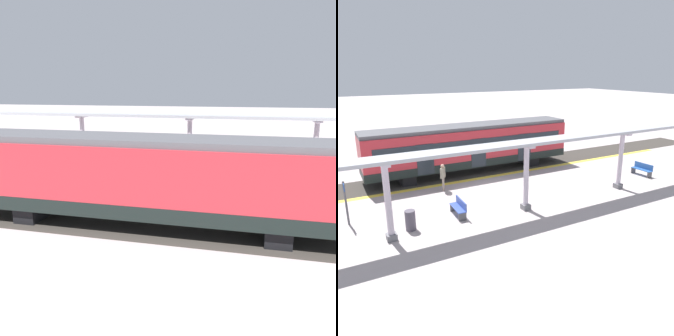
% 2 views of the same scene
% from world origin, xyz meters
% --- Properties ---
extents(ground_plane, '(176.00, 176.00, 0.00)m').
position_xyz_m(ground_plane, '(0.00, 0.00, 0.00)').
color(ground_plane, '#ADA19F').
extents(tactile_edge_strip, '(0.44, 35.48, 0.01)m').
position_xyz_m(tactile_edge_strip, '(-3.12, 0.00, 0.00)').
color(tactile_edge_strip, yellow).
rests_on(tactile_edge_strip, ground).
extents(trackbed, '(3.20, 47.48, 0.01)m').
position_xyz_m(trackbed, '(-4.94, 0.00, 0.00)').
color(trackbed, '#38332D').
rests_on(trackbed, ground).
extents(train_near_carriage, '(2.65, 14.98, 3.48)m').
position_xyz_m(train_near_carriage, '(-4.94, 0.32, 1.84)').
color(train_near_carriage, '#BB2831').
rests_on(train_near_carriage, ground).
extents(canopy_pillar_second, '(1.10, 0.44, 3.57)m').
position_xyz_m(canopy_pillar_second, '(2.89, -6.90, 1.81)').
color(canopy_pillar_second, slate).
rests_on(canopy_pillar_second, ground).
extents(canopy_pillar_third, '(1.10, 0.44, 3.57)m').
position_xyz_m(canopy_pillar_third, '(2.89, 0.07, 1.81)').
color(canopy_pillar_third, slate).
rests_on(canopy_pillar_third, ground).
extents(canopy_pillar_fourth, '(1.10, 0.44, 3.57)m').
position_xyz_m(canopy_pillar_fourth, '(2.89, 6.99, 1.81)').
color(canopy_pillar_fourth, slate).
rests_on(canopy_pillar_fourth, ground).
extents(canopy_beam, '(1.20, 28.39, 0.16)m').
position_xyz_m(canopy_beam, '(2.89, 0.14, 3.65)').
color(canopy_beam, '#A8AAB2').
rests_on(canopy_beam, canopy_pillar_nearest).
extents(bench_near_end, '(1.52, 0.50, 0.86)m').
position_xyz_m(bench_near_end, '(1.91, -3.34, 0.44)').
color(bench_near_end, '#3750A5').
rests_on(bench_near_end, ground).
extents(bench_mid_platform, '(1.51, 0.49, 0.86)m').
position_xyz_m(bench_mid_platform, '(1.81, 10.54, 0.44)').
color(bench_mid_platform, '#2A589F').
rests_on(bench_mid_platform, ground).
extents(trash_bin, '(0.48, 0.48, 0.97)m').
position_xyz_m(trash_bin, '(2.32, -5.92, 0.48)').
color(trash_bin, '#4E4855').
rests_on(trash_bin, ground).
extents(passenger_waiting_near_edge, '(0.53, 0.44, 1.69)m').
position_xyz_m(passenger_waiting_near_edge, '(-2.03, -2.84, 1.06)').
color(passenger_waiting_near_edge, gray).
rests_on(passenger_waiting_near_edge, ground).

